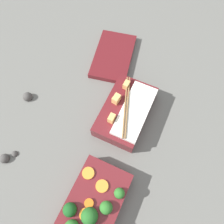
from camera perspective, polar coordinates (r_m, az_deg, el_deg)
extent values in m
plane|color=slate|center=(0.66, -0.50, -11.67)|extent=(3.00, 3.00, 0.00)
cube|color=maroon|center=(0.62, -4.77, -22.90)|extent=(0.22, 0.13, 0.05)
sphere|color=#19511E|center=(0.59, -10.98, -23.77)|extent=(0.03, 0.03, 0.03)
sphere|color=#2D7028|center=(0.59, 1.93, -20.44)|extent=(0.03, 0.03, 0.03)
sphere|color=#2D7028|center=(0.59, -1.56, -23.70)|extent=(0.03, 0.03, 0.03)
sphere|color=#236023|center=(0.59, -5.92, -25.46)|extent=(0.04, 0.04, 0.04)
cylinder|color=orange|center=(0.59, -6.88, -25.06)|extent=(0.04, 0.04, 0.01)
cylinder|color=orange|center=(0.60, -6.23, -15.59)|extent=(0.05, 0.05, 0.01)
cylinder|color=orange|center=(0.59, -6.03, -22.62)|extent=(0.03, 0.03, 0.01)
cylinder|color=orange|center=(0.60, -2.64, -18.77)|extent=(0.04, 0.04, 0.01)
cube|color=maroon|center=(0.68, 3.57, 0.11)|extent=(0.22, 0.13, 0.05)
cube|color=white|center=(0.65, 5.98, 0.30)|extent=(0.19, 0.08, 0.01)
cube|color=#EAB266|center=(0.63, -0.10, -1.63)|extent=(0.02, 0.02, 0.02)
cube|color=#EAB266|center=(0.66, 1.13, 3.45)|extent=(0.03, 0.02, 0.03)
cube|color=#EAB266|center=(0.69, 3.77, 7.09)|extent=(0.02, 0.02, 0.02)
cylinder|color=olive|center=(0.65, 4.08, 1.54)|extent=(0.19, 0.07, 0.01)
cylinder|color=olive|center=(0.65, 3.46, 1.59)|extent=(0.19, 0.07, 0.01)
cube|color=maroon|center=(0.82, 0.36, 14.38)|extent=(0.23, 0.17, 0.02)
sphere|color=#474442|center=(0.78, -21.16, 3.73)|extent=(0.03, 0.03, 0.03)
sphere|color=#474442|center=(0.72, -26.25, -10.84)|extent=(0.03, 0.03, 0.03)
sphere|color=#474442|center=(0.72, -24.20, -9.92)|extent=(0.02, 0.02, 0.02)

